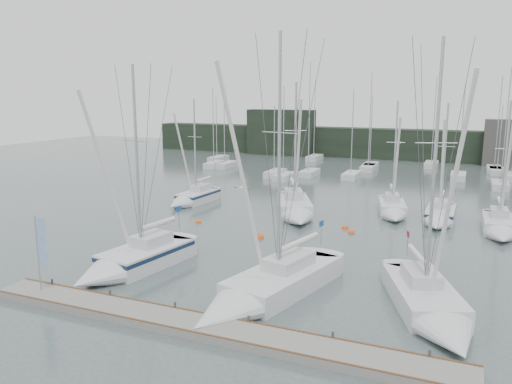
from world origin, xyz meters
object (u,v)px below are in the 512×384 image
sailboat_mid_d (439,218)px  dock_banner (41,247)px  sailboat_near_right (434,312)px  buoy_b (351,233)px  sailboat_near_left (127,263)px  buoy_d (345,228)px  sailboat_near_center (257,294)px  buoy_c (198,222)px  sailboat_mid_b (296,211)px  sailboat_mid_e (500,229)px  sailboat_mid_a (191,199)px  sailboat_mid_c (393,211)px  buoy_a (260,238)px

sailboat_mid_d → dock_banner: (-18.79, -24.78, 2.30)m
sailboat_near_right → sailboat_mid_d: 19.82m
dock_banner → buoy_b: bearing=44.2°
sailboat_near_left → buoy_d: sailboat_near_left is taller
sailboat_near_center → buoy_c: bearing=143.9°
sailboat_near_left → sailboat_mid_b: bearing=82.4°
sailboat_mid_d → sailboat_mid_e: 4.92m
sailboat_mid_a → buoy_b: (16.99, -4.16, -0.54)m
sailboat_near_left → dock_banner: (-1.81, -4.78, 2.23)m
sailboat_near_right → sailboat_mid_d: bearing=71.9°
sailboat_near_right → sailboat_mid_a: 30.15m
sailboat_mid_b → sailboat_mid_e: 16.38m
sailboat_near_left → sailboat_near_right: 17.84m
sailboat_near_center → sailboat_mid_e: (12.38, 19.15, -0.01)m
sailboat_mid_d → buoy_b: size_ratio=19.34×
sailboat_mid_c → buoy_c: size_ratio=21.53×
sailboat_mid_d → sailboat_near_center: bearing=-109.2°
sailboat_near_left → sailboat_near_right: bearing=9.8°
sailboat_mid_d → buoy_a: (-12.35, -9.87, -0.53)m
buoy_a → buoy_b: bearing=33.6°
sailboat_mid_d → sailboat_mid_b: bearing=-165.4°
sailboat_mid_a → buoy_d: bearing=-5.8°
sailboat_mid_b → sailboat_mid_a: bearing=149.7°
sailboat_mid_d → buoy_d: sailboat_mid_d is taller
sailboat_near_right → dock_banner: size_ratio=3.50×
buoy_a → buoy_b: buoy_a is taller
buoy_b → buoy_d: 1.45m
buoy_c → sailboat_mid_a: bearing=125.1°
sailboat_mid_a → buoy_c: sailboat_mid_a is taller
sailboat_near_center → sailboat_mid_b: (-3.98, 18.23, 0.08)m
dock_banner → sailboat_near_left: bearing=56.9°
buoy_d → sailboat_mid_b: bearing=160.4°
sailboat_mid_d → dock_banner: size_ratio=2.63×
sailboat_near_center → buoy_d: 16.54m
sailboat_mid_b → dock_banner: size_ratio=3.08×
sailboat_near_left → buoy_c: 12.58m
sailboat_mid_c → dock_banner: 29.79m
sailboat_near_right → buoy_a: sailboat_near_right is taller
sailboat_mid_b → buoy_b: bearing=-51.8°
sailboat_near_center → buoy_d: sailboat_near_center is taller
sailboat_near_left → sailboat_mid_d: sailboat_near_left is taller
buoy_c → dock_banner: 17.42m
sailboat_mid_b → buoy_b: size_ratio=22.67×
sailboat_mid_c → sailboat_mid_d: 4.07m
sailboat_mid_a → buoy_a: 13.64m
sailboat_near_right → sailboat_mid_e: bearing=57.8°
sailboat_near_left → sailboat_mid_a: (-6.21, 18.38, -0.06)m
sailboat_mid_e → dock_banner: (-23.33, -22.87, 2.30)m
dock_banner → buoy_d: bearing=47.4°
sailboat_mid_a → sailboat_mid_b: 11.44m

